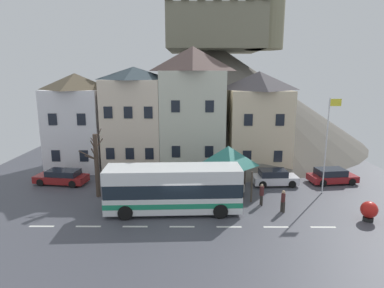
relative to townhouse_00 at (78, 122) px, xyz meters
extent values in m
cube|color=#484952|center=(11.05, -11.75, -4.84)|extent=(40.00, 60.00, 0.06)
cube|color=silver|center=(2.05, -13.61, -4.80)|extent=(1.60, 0.20, 0.01)
cube|color=silver|center=(5.05, -13.61, -4.80)|extent=(1.60, 0.20, 0.01)
cube|color=silver|center=(8.05, -13.61, -4.80)|extent=(1.60, 0.20, 0.01)
cube|color=silver|center=(11.05, -13.61, -4.80)|extent=(1.60, 0.20, 0.01)
cube|color=silver|center=(14.05, -13.61, -4.80)|extent=(1.60, 0.20, 0.01)
cube|color=silver|center=(17.05, -13.61, -4.80)|extent=(1.60, 0.20, 0.01)
cube|color=silver|center=(20.05, -13.61, -4.80)|extent=(1.60, 0.20, 0.01)
cube|color=white|center=(0.00, 0.00, -0.79)|extent=(5.35, 5.51, 8.03)
pyramid|color=brown|center=(0.00, 0.00, 4.02)|extent=(5.35, 5.51, 1.59)
cube|color=black|center=(-1.34, -2.78, -2.89)|extent=(0.80, 0.06, 1.10)
cube|color=black|center=(1.34, -2.78, -2.89)|extent=(0.80, 0.06, 1.10)
cube|color=black|center=(-1.34, -2.78, 0.60)|extent=(0.80, 0.06, 1.10)
cube|color=black|center=(1.34, -2.78, 0.60)|extent=(0.80, 0.06, 1.10)
cube|color=beige|center=(5.72, 0.71, -0.31)|extent=(5.58, 6.92, 8.99)
pyramid|color=#2D3A42|center=(5.72, 0.71, 4.82)|extent=(5.58, 6.92, 1.27)
cube|color=black|center=(3.86, -2.78, -2.66)|extent=(0.80, 0.06, 1.10)
cube|color=black|center=(5.72, -2.78, -2.66)|extent=(0.80, 0.06, 1.10)
cube|color=black|center=(7.58, -2.78, -2.66)|extent=(0.80, 0.06, 1.10)
cube|color=black|center=(3.86, -2.78, 1.25)|extent=(0.80, 0.06, 1.10)
cube|color=black|center=(5.72, -2.78, 1.25)|extent=(0.80, 0.06, 1.10)
cube|color=black|center=(7.58, -2.78, 1.25)|extent=(0.80, 0.06, 1.10)
cube|color=beige|center=(11.67, 0.58, 0.11)|extent=(6.26, 6.68, 9.83)
pyramid|color=brown|center=(11.67, 0.58, 6.22)|extent=(6.26, 6.68, 2.39)
cube|color=black|center=(10.10, -2.78, -2.46)|extent=(0.80, 0.06, 1.10)
cube|color=black|center=(13.23, -2.78, -2.46)|extent=(0.80, 0.06, 1.10)
cube|color=black|center=(10.10, -2.78, 1.82)|extent=(0.80, 0.06, 1.10)
cube|color=black|center=(13.23, -2.78, 1.82)|extent=(0.80, 0.06, 1.10)
cube|color=beige|center=(18.30, 0.40, -0.81)|extent=(5.86, 6.30, 7.99)
pyramid|color=#3C393D|center=(18.30, 0.40, 4.08)|extent=(5.86, 6.30, 1.81)
cube|color=black|center=(16.83, -2.78, -2.90)|extent=(0.80, 0.06, 1.10)
cube|color=black|center=(19.76, -2.78, -2.90)|extent=(0.80, 0.06, 1.10)
cube|color=black|center=(16.83, -2.78, 0.57)|extent=(0.80, 0.06, 1.10)
cube|color=black|center=(19.76, -2.78, 0.57)|extent=(0.80, 0.06, 1.10)
cone|color=#5E5951|center=(14.65, 16.28, 2.11)|extent=(42.32, 42.32, 13.84)
cube|color=slate|center=(14.65, 16.28, 10.70)|extent=(12.90, 12.90, 5.55)
cylinder|color=#787459|center=(21.10, 13.06, 12.61)|extent=(5.15, 5.15, 9.37)
cube|color=white|center=(10.36, -11.23, -3.99)|extent=(9.48, 3.00, 1.15)
cube|color=#1E8C60|center=(10.36, -11.23, -3.93)|extent=(9.50, 3.02, 0.36)
cube|color=#19232D|center=(10.36, -11.23, -2.93)|extent=(9.38, 2.95, 0.97)
cube|color=white|center=(10.36, -11.23, -1.99)|extent=(9.48, 3.00, 0.91)
cube|color=#19232D|center=(15.06, -11.01, -2.93)|extent=(0.16, 2.14, 0.93)
cylinder|color=black|center=(13.49, -9.86, -4.31)|extent=(1.01, 0.33, 1.00)
cylinder|color=black|center=(13.60, -12.30, -4.31)|extent=(1.01, 0.33, 1.00)
cylinder|color=black|center=(7.12, -10.16, -4.31)|extent=(1.01, 0.33, 1.00)
cylinder|color=black|center=(7.24, -12.61, -4.31)|extent=(1.01, 0.33, 1.00)
cylinder|color=#473D33|center=(12.87, -6.10, -3.61)|extent=(0.14, 0.14, 2.40)
cylinder|color=#473D33|center=(16.17, -6.10, -3.61)|extent=(0.14, 0.14, 2.40)
cylinder|color=#473D33|center=(12.87, -9.40, -3.61)|extent=(0.14, 0.14, 2.40)
cylinder|color=#473D33|center=(16.17, -9.40, -3.61)|extent=(0.14, 0.14, 2.40)
pyramid|color=#2D7B70|center=(14.52, -7.75, -1.61)|extent=(3.60, 3.60, 1.60)
cube|color=silver|center=(18.90, -5.45, -4.30)|extent=(3.92, 1.91, 0.65)
cube|color=#1E232D|center=(18.71, -5.46, -3.70)|extent=(2.37, 1.63, 0.55)
cylinder|color=black|center=(20.13, -4.57, -4.49)|extent=(0.65, 0.23, 0.64)
cylinder|color=black|center=(20.21, -6.20, -4.49)|extent=(0.65, 0.23, 0.64)
cylinder|color=black|center=(17.60, -4.69, -4.49)|extent=(0.65, 0.23, 0.64)
cylinder|color=black|center=(17.68, -6.33, -4.49)|extent=(0.65, 0.23, 0.64)
cube|color=maroon|center=(24.17, -4.85, -4.35)|extent=(4.29, 2.37, 0.56)
cube|color=#1E232D|center=(23.97, -4.88, -3.78)|extent=(2.64, 1.93, 0.57)
cylinder|color=black|center=(25.39, -3.80, -4.49)|extent=(0.66, 0.28, 0.64)
cylinder|color=black|center=(25.62, -5.55, -4.49)|extent=(0.66, 0.28, 0.64)
cylinder|color=black|center=(22.72, -4.16, -4.49)|extent=(0.66, 0.28, 0.64)
cylinder|color=black|center=(22.95, -5.91, -4.49)|extent=(0.66, 0.28, 0.64)
cube|color=maroon|center=(0.06, -5.28, -4.33)|extent=(4.73, 2.41, 0.60)
cube|color=#1E232D|center=(0.28, -5.31, -3.78)|extent=(2.91, 1.94, 0.49)
cylinder|color=black|center=(-1.54, -5.90, -4.49)|extent=(0.66, 0.29, 0.64)
cylinder|color=black|center=(-1.30, -4.22, -4.49)|extent=(0.66, 0.29, 0.64)
cylinder|color=black|center=(1.41, -6.33, -4.49)|extent=(0.66, 0.29, 0.64)
cylinder|color=black|center=(1.66, -4.66, -4.49)|extent=(0.66, 0.29, 0.64)
cube|color=black|center=(13.07, -4.36, -4.33)|extent=(4.02, 2.18, 0.60)
cube|color=#1E232D|center=(13.26, -4.34, -3.80)|extent=(2.46, 1.82, 0.47)
cylinder|color=black|center=(11.88, -5.35, -4.49)|extent=(0.66, 0.26, 0.64)
cylinder|color=black|center=(11.72, -3.60, -4.49)|extent=(0.66, 0.26, 0.64)
cylinder|color=black|center=(14.42, -5.12, -4.49)|extent=(0.66, 0.26, 0.64)
cylinder|color=black|center=(14.26, -3.37, -4.49)|extent=(0.66, 0.26, 0.64)
cube|color=silver|center=(6.39, -5.00, -4.28)|extent=(4.08, 2.07, 0.69)
cube|color=#1E232D|center=(6.19, -4.99, -3.71)|extent=(2.48, 1.76, 0.45)
cylinder|color=black|center=(7.75, -4.18, -4.49)|extent=(0.65, 0.23, 0.64)
cylinder|color=black|center=(7.66, -5.96, -4.49)|extent=(0.65, 0.23, 0.64)
cylinder|color=black|center=(5.12, -4.04, -4.49)|extent=(0.65, 0.23, 0.64)
cylinder|color=black|center=(5.03, -5.83, -4.49)|extent=(0.65, 0.23, 0.64)
cylinder|color=#38332D|center=(18.01, -11.19, -4.40)|extent=(0.17, 0.17, 0.81)
cylinder|color=#38332D|center=(18.13, -11.35, -4.40)|extent=(0.17, 0.17, 0.81)
cylinder|color=#512323|center=(18.07, -11.27, -3.74)|extent=(0.29, 0.29, 0.61)
sphere|color=tan|center=(18.07, -11.27, -3.32)|extent=(0.24, 0.24, 0.24)
cylinder|color=#38332D|center=(15.46, -9.13, -4.45)|extent=(0.17, 0.17, 0.72)
cylinder|color=#38332D|center=(15.60, -8.97, -4.45)|extent=(0.17, 0.17, 0.72)
cylinder|color=gray|center=(15.53, -9.05, -3.85)|extent=(0.35, 0.35, 0.59)
sphere|color=#9E7A60|center=(15.53, -9.05, -3.45)|extent=(0.22, 0.22, 0.22)
cylinder|color=#38332D|center=(16.85, -10.12, -4.40)|extent=(0.12, 0.12, 0.81)
cylinder|color=#38332D|center=(16.78, -9.93, -4.40)|extent=(0.12, 0.12, 0.81)
cylinder|color=#512323|center=(16.81, -10.02, -3.70)|extent=(0.32, 0.32, 0.68)
sphere|color=#D1AD89|center=(16.81, -10.02, -3.26)|extent=(0.20, 0.20, 0.20)
cube|color=#33473D|center=(13.87, -5.88, -4.36)|extent=(1.60, 0.45, 0.08)
cube|color=#33473D|center=(13.87, -5.66, -4.14)|extent=(1.60, 0.06, 0.40)
cube|color=#2D2D33|center=(13.15, -5.88, -4.58)|extent=(0.08, 0.36, 0.45)
cube|color=#2D2D33|center=(14.59, -5.88, -4.58)|extent=(0.08, 0.36, 0.45)
cylinder|color=silver|center=(22.30, -7.45, -0.94)|extent=(0.10, 0.10, 7.74)
cube|color=yellow|center=(22.75, -7.45, 2.58)|extent=(0.90, 0.03, 0.56)
cylinder|color=black|center=(23.38, -12.66, -4.68)|extent=(0.65, 0.65, 0.25)
sphere|color=red|center=(23.38, -12.66, -4.01)|extent=(1.09, 1.09, 1.09)
cylinder|color=#47382D|center=(4.21, -8.32, -2.29)|extent=(0.35, 0.35, 5.04)
cylinder|color=#47382D|center=(3.96, -8.05, -0.37)|extent=(0.57, 0.62, 0.45)
cylinder|color=#47382D|center=(4.40, -7.98, -0.58)|extent=(0.49, 0.78, 0.69)
cylinder|color=#47382D|center=(3.60, -8.51, -1.37)|extent=(1.27, 0.47, 0.82)
cylinder|color=#47382D|center=(4.39, -8.06, 0.10)|extent=(0.44, 0.60, 0.99)
cylinder|color=#47382D|center=(3.88, -8.64, -1.53)|extent=(0.75, 0.75, 0.53)
cylinder|color=#47382D|center=(4.13, -8.64, -0.58)|extent=(0.25, 0.72, 0.89)
cylinder|color=#47382D|center=(4.17, -8.72, -1.18)|extent=(0.18, 0.87, 0.95)
camera|label=1|loc=(11.83, -33.08, 4.76)|focal=30.86mm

